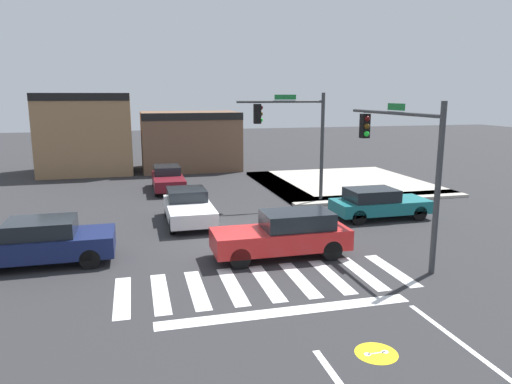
{
  "coord_description": "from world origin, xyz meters",
  "views": [
    {
      "loc": [
        -3.65,
        -17.44,
        5.51
      ],
      "look_at": [
        1.05,
        0.83,
        1.66
      ],
      "focal_mm": 33.57,
      "sensor_mm": 36.0,
      "label": 1
    }
  ],
  "objects_px": {
    "car_maroon": "(168,179)",
    "car_white": "(188,207)",
    "traffic_signal_southeast": "(400,147)",
    "car_red": "(285,234)",
    "car_teal": "(378,203)",
    "traffic_signal_northeast": "(293,128)",
    "car_navy": "(40,242)"
  },
  "relations": [
    {
      "from": "car_maroon",
      "to": "car_navy",
      "type": "bearing_deg",
      "value": -23.14
    },
    {
      "from": "car_navy",
      "to": "car_maroon",
      "type": "bearing_deg",
      "value": -113.14
    },
    {
      "from": "car_maroon",
      "to": "car_teal",
      "type": "bearing_deg",
      "value": 44.01
    },
    {
      "from": "car_teal",
      "to": "car_maroon",
      "type": "height_order",
      "value": "car_teal"
    },
    {
      "from": "car_navy",
      "to": "car_white",
      "type": "height_order",
      "value": "car_navy"
    },
    {
      "from": "car_navy",
      "to": "car_teal",
      "type": "bearing_deg",
      "value": -169.08
    },
    {
      "from": "traffic_signal_northeast",
      "to": "car_maroon",
      "type": "distance_m",
      "value": 8.53
    },
    {
      "from": "car_white",
      "to": "car_teal",
      "type": "bearing_deg",
      "value": 80.11
    },
    {
      "from": "traffic_signal_southeast",
      "to": "car_red",
      "type": "relative_size",
      "value": 1.28
    },
    {
      "from": "traffic_signal_southeast",
      "to": "car_maroon",
      "type": "xyz_separation_m",
      "value": [
        -7.03,
        13.31,
        -3.03
      ]
    },
    {
      "from": "car_red",
      "to": "car_maroon",
      "type": "bearing_deg",
      "value": -76.86
    },
    {
      "from": "car_maroon",
      "to": "car_white",
      "type": "bearing_deg",
      "value": 2.59
    },
    {
      "from": "car_teal",
      "to": "traffic_signal_southeast",
      "type": "bearing_deg",
      "value": -111.35
    },
    {
      "from": "traffic_signal_northeast",
      "to": "car_white",
      "type": "xyz_separation_m",
      "value": [
        -5.57,
        -2.28,
        -3.16
      ]
    },
    {
      "from": "traffic_signal_northeast",
      "to": "car_teal",
      "type": "height_order",
      "value": "traffic_signal_northeast"
    },
    {
      "from": "traffic_signal_northeast",
      "to": "car_navy",
      "type": "xyz_separation_m",
      "value": [
        -10.89,
        -6.38,
        -3.09
      ]
    },
    {
      "from": "car_maroon",
      "to": "car_white",
      "type": "relative_size",
      "value": 1.02
    },
    {
      "from": "car_teal",
      "to": "car_navy",
      "type": "bearing_deg",
      "value": -169.08
    },
    {
      "from": "traffic_signal_northeast",
      "to": "car_maroon",
      "type": "xyz_separation_m",
      "value": [
        -5.91,
        5.27,
        -3.17
      ]
    },
    {
      "from": "car_red",
      "to": "traffic_signal_southeast",
      "type": "bearing_deg",
      "value": 174.83
    },
    {
      "from": "car_teal",
      "to": "car_white",
      "type": "relative_size",
      "value": 1.02
    },
    {
      "from": "traffic_signal_southeast",
      "to": "car_teal",
      "type": "xyz_separation_m",
      "value": [
        1.68,
        4.29,
        -3.01
      ]
    },
    {
      "from": "traffic_signal_southeast",
      "to": "car_red",
      "type": "xyz_separation_m",
      "value": [
        -4.0,
        0.36,
        -2.92
      ]
    },
    {
      "from": "traffic_signal_southeast",
      "to": "car_navy",
      "type": "xyz_separation_m",
      "value": [
        -12.01,
        1.66,
        -2.96
      ]
    },
    {
      "from": "car_red",
      "to": "car_white",
      "type": "xyz_separation_m",
      "value": [
        -2.68,
        5.39,
        -0.11
      ]
    },
    {
      "from": "traffic_signal_northeast",
      "to": "traffic_signal_southeast",
      "type": "distance_m",
      "value": 8.11
    },
    {
      "from": "car_navy",
      "to": "car_white",
      "type": "xyz_separation_m",
      "value": [
        5.32,
        4.1,
        -0.07
      ]
    },
    {
      "from": "car_navy",
      "to": "car_maroon",
      "type": "height_order",
      "value": "car_navy"
    },
    {
      "from": "traffic_signal_southeast",
      "to": "car_teal",
      "type": "height_order",
      "value": "traffic_signal_southeast"
    },
    {
      "from": "traffic_signal_northeast",
      "to": "car_red",
      "type": "xyz_separation_m",
      "value": [
        -2.89,
        -7.67,
        -3.05
      ]
    },
    {
      "from": "car_teal",
      "to": "car_white",
      "type": "height_order",
      "value": "car_teal"
    },
    {
      "from": "car_red",
      "to": "car_navy",
      "type": "xyz_separation_m",
      "value": [
        -8.0,
        1.29,
        -0.04
      ]
    }
  ]
}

